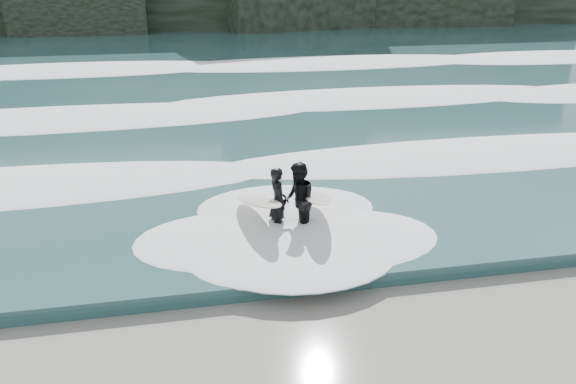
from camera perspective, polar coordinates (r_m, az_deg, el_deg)
name	(u,v)px	position (r m, az deg, el deg)	size (l,w,h in m)	color
sea	(194,58)	(34.54, -9.57, 13.26)	(90.00, 52.00, 0.30)	#264B4A
foam_near	(221,165)	(15.01, -6.80, 2.72)	(60.00, 3.20, 0.20)	white
foam_mid	(206,104)	(21.72, -8.33, 8.84)	(60.00, 4.00, 0.24)	white
foam_far	(196,64)	(30.54, -9.32, 12.70)	(60.00, 4.80, 0.30)	white
surfer_left	(271,201)	(11.70, -1.69, -0.97)	(1.14, 2.26, 1.51)	black
surfer_right	(301,201)	(11.59, 1.30, -0.88)	(1.20, 2.08, 1.64)	black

